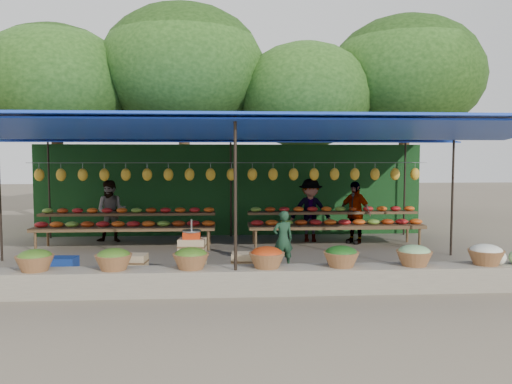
{
  "coord_description": "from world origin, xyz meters",
  "views": [
    {
      "loc": [
        -0.16,
        -10.56,
        2.16
      ],
      "look_at": [
        0.51,
        0.2,
        1.4
      ],
      "focal_mm": 35.0,
      "sensor_mm": 36.0,
      "label": 1
    }
  ],
  "objects": [
    {
      "name": "ground",
      "position": [
        0.0,
        0.0,
        0.0
      ],
      "size": [
        60.0,
        60.0,
        0.0
      ],
      "primitive_type": "plane",
      "color": "#685B4C",
      "rests_on": "ground"
    },
    {
      "name": "stone_curb",
      "position": [
        0.0,
        -2.75,
        0.2
      ],
      "size": [
        10.6,
        0.55,
        0.4
      ],
      "primitive_type": "cube",
      "color": "#746B5D",
      "rests_on": "ground"
    },
    {
      "name": "stall_canopy",
      "position": [
        0.0,
        0.07,
        2.67
      ],
      "size": [
        10.8,
        6.6,
        2.82
      ],
      "color": "black",
      "rests_on": "ground"
    },
    {
      "name": "produce_baskets",
      "position": [
        -0.1,
        -2.75,
        0.56
      ],
      "size": [
        8.98,
        0.58,
        0.34
      ],
      "color": "brown",
      "rests_on": "stone_curb"
    },
    {
      "name": "netting_backdrop",
      "position": [
        0.0,
        3.15,
        1.25
      ],
      "size": [
        10.6,
        0.06,
        2.5
      ],
      "primitive_type": "cube",
      "color": "#1A4B1E",
      "rests_on": "ground"
    },
    {
      "name": "tree_row",
      "position": [
        0.5,
        6.09,
        4.7
      ],
      "size": [
        16.51,
        5.5,
        7.12
      ],
      "color": "#362813",
      "rests_on": "ground"
    },
    {
      "name": "fruit_table_left",
      "position": [
        -2.49,
        1.35,
        0.61
      ],
      "size": [
        4.21,
        0.95,
        0.93
      ],
      "color": "#44331B",
      "rests_on": "ground"
    },
    {
      "name": "fruit_table_right",
      "position": [
        2.51,
        1.35,
        0.61
      ],
      "size": [
        4.21,
        0.95,
        0.93
      ],
      "color": "#44331B",
      "rests_on": "ground"
    },
    {
      "name": "crate_counter",
      "position": [
        -0.75,
        -2.09,
        0.31
      ],
      "size": [
        2.38,
        0.38,
        0.77
      ],
      "color": "tan",
      "rests_on": "ground"
    },
    {
      "name": "weighing_scale",
      "position": [
        -0.73,
        -2.09,
        0.85
      ],
      "size": [
        0.31,
        0.31,
        0.33
      ],
      "color": "red",
      "rests_on": "crate_counter"
    },
    {
      "name": "vendor_seated",
      "position": [
        0.96,
        -1.0,
        0.56
      ],
      "size": [
        0.46,
        0.35,
        1.12
      ],
      "primitive_type": "imported",
      "rotation": [
        0.0,
        0.0,
        3.37
      ],
      "color": "#1C3E26",
      "rests_on": "ground"
    },
    {
      "name": "customer_left",
      "position": [
        -3.04,
        2.19,
        0.78
      ],
      "size": [
        0.78,
        0.62,
        1.57
      ],
      "primitive_type": "imported",
      "rotation": [
        0.0,
        0.0,
        -0.04
      ],
      "color": "slate",
      "rests_on": "ground"
    },
    {
      "name": "customer_mid",
      "position": [
        2.02,
        1.97,
        0.8
      ],
      "size": [
        1.07,
        0.66,
        1.6
      ],
      "primitive_type": "imported",
      "rotation": [
        0.0,
        0.0,
        -0.06
      ],
      "color": "slate",
      "rests_on": "ground"
    },
    {
      "name": "customer_right",
      "position": [
        3.07,
        1.65,
        0.78
      ],
      "size": [
        0.9,
        0.93,
        1.55
      ],
      "primitive_type": "imported",
      "rotation": [
        0.0,
        0.0,
        -0.83
      ],
      "color": "slate",
      "rests_on": "ground"
    },
    {
      "name": "blue_crate_back",
      "position": [
        -3.17,
        -1.26,
        0.15
      ],
      "size": [
        0.53,
        0.4,
        0.31
      ],
      "primitive_type": "cube",
      "rotation": [
        0.0,
        0.0,
        -0.05
      ],
      "color": "navy",
      "rests_on": "ground"
    }
  ]
}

